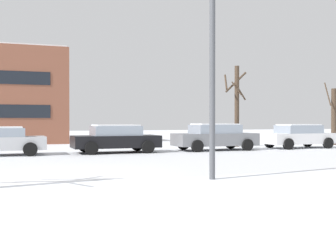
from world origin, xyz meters
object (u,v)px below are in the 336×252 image
parked_car_white (298,136)px  parked_car_gray (215,137)px  parked_car_black (116,138)px  street_lamp (222,47)px

parked_car_white → parked_car_gray: bearing=-178.3°
parked_car_black → parked_car_white: size_ratio=1.01×
street_lamp → parked_car_white: size_ratio=1.37×
parked_car_black → parked_car_gray: 5.54m
street_lamp → parked_car_black: street_lamp is taller
parked_car_gray → parked_car_white: 5.54m
parked_car_gray → parked_car_black: bearing=-179.6°
street_lamp → parked_car_black: size_ratio=1.36×
parked_car_gray → parked_car_white: size_ratio=1.06×
parked_car_black → parked_car_gray: (5.54, 0.04, 0.02)m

